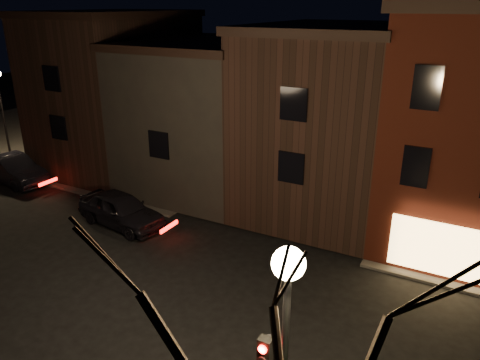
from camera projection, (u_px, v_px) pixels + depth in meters
ground at (196, 294)px, 17.95m from camera, size 120.00×120.00×0.00m
sidewalk_far_left at (137, 122)px, 43.31m from camera, size 30.00×30.00×0.12m
corner_building at (468, 128)px, 20.18m from camera, size 6.50×8.50×10.50m
row_building_a at (330, 119)px, 24.15m from camera, size 7.30×10.30×9.40m
row_building_b at (211, 114)px, 27.59m from camera, size 7.80×10.30×8.40m
row_building_c at (117, 90)px, 30.59m from camera, size 7.30×10.30×9.90m
street_lamp_near at (286, 318)px, 8.40m from camera, size 0.60×0.60×6.48m
parked_car_a at (121, 210)px, 23.23m from camera, size 5.17×2.64×1.68m
parked_car_b at (14, 170)px, 28.72m from camera, size 5.40×2.51×1.71m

